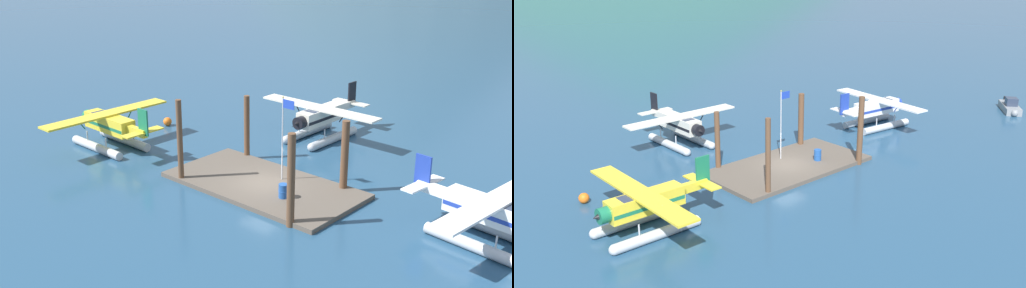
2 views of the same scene
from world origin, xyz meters
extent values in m
plane|color=navy|center=(0.00, 0.00, 0.00)|extent=(1200.00, 1200.00, 0.00)
cube|color=brown|center=(0.00, 0.00, 0.15)|extent=(12.66, 6.44, 0.30)
cylinder|color=brown|center=(-4.63, -2.91, 2.79)|extent=(0.37, 0.37, 5.58)
cylinder|color=brown|center=(4.77, -3.16, 2.75)|extent=(0.45, 0.45, 5.50)
cylinder|color=brown|center=(-4.35, 3.14, 2.34)|extent=(0.40, 0.40, 4.69)
cylinder|color=brown|center=(4.23, 2.82, 2.36)|extent=(0.48, 0.48, 4.71)
cylinder|color=silver|center=(0.47, 1.28, 3.04)|extent=(0.08, 0.08, 5.48)
cube|color=#1E3DB2|center=(0.92, 1.28, 5.43)|extent=(0.90, 0.03, 0.56)
sphere|color=gold|center=(0.47, 1.28, 5.83)|extent=(0.10, 0.10, 0.10)
cylinder|color=#1E4C99|center=(2.40, -0.91, 0.74)|extent=(0.58, 0.58, 0.88)
torus|color=#1E4C99|center=(2.40, -0.91, 0.74)|extent=(0.62, 0.62, 0.04)
sphere|color=orange|center=(-14.63, 4.42, 0.36)|extent=(0.72, 0.72, 0.72)
cylinder|color=#B7BABF|center=(-1.77, 10.27, 0.32)|extent=(0.67, 5.60, 0.64)
sphere|color=#B7BABF|center=(-1.79, 7.47, 0.32)|extent=(0.64, 0.64, 0.64)
cylinder|color=#B7BABF|center=(-4.27, 10.28, 0.32)|extent=(0.67, 5.60, 0.64)
sphere|color=#B7BABF|center=(-4.29, 7.48, 0.32)|extent=(0.64, 0.64, 0.64)
cylinder|color=#B7BABF|center=(-1.78, 9.07, 0.99)|extent=(0.10, 0.10, 0.70)
cylinder|color=#B7BABF|center=(-1.77, 11.47, 0.99)|extent=(0.10, 0.10, 0.70)
cylinder|color=#B7BABF|center=(-4.28, 9.08, 0.99)|extent=(0.10, 0.10, 0.70)
cylinder|color=#B7BABF|center=(-4.27, 11.48, 0.99)|extent=(0.10, 0.10, 0.70)
cube|color=silver|center=(-3.02, 10.27, 1.94)|extent=(1.27, 4.81, 1.20)
cube|color=black|center=(-3.02, 10.27, 1.84)|extent=(1.29, 4.71, 0.24)
cube|color=#283347|center=(-3.03, 9.19, 2.27)|extent=(1.06, 1.11, 0.56)
cube|color=silver|center=(-3.03, 9.97, 2.61)|extent=(10.41, 1.46, 0.14)
cylinder|color=black|center=(-0.83, 9.96, 2.27)|extent=(0.62, 0.08, 0.84)
cylinder|color=black|center=(-5.23, 9.99, 2.27)|extent=(0.62, 0.08, 0.84)
cylinder|color=black|center=(-3.04, 7.57, 1.94)|extent=(0.96, 0.61, 0.96)
cone|color=black|center=(-3.04, 7.12, 1.94)|extent=(0.36, 0.35, 0.36)
cube|color=silver|center=(-3.01, 13.52, 2.04)|extent=(0.45, 2.20, 0.56)
cube|color=black|center=(-3.00, 14.42, 2.89)|extent=(0.13, 1.00, 1.90)
cube|color=silver|center=(-3.00, 14.32, 2.14)|extent=(3.20, 0.82, 0.10)
cylinder|color=#B7BABF|center=(-13.61, -3.28, 0.32)|extent=(5.61, 0.71, 0.64)
sphere|color=#B7BABF|center=(-16.41, -3.24, 0.32)|extent=(0.64, 0.64, 0.64)
cylinder|color=#B7BABF|center=(-13.57, -0.78, 0.32)|extent=(5.61, 0.71, 0.64)
sphere|color=#B7BABF|center=(-16.37, -0.74, 0.32)|extent=(0.64, 0.64, 0.64)
cylinder|color=#B7BABF|center=(-14.81, -3.26, 0.99)|extent=(0.10, 0.10, 0.70)
cylinder|color=#B7BABF|center=(-12.41, -3.29, 0.99)|extent=(0.10, 0.10, 0.70)
cylinder|color=#B7BABF|center=(-14.77, -0.76, 0.99)|extent=(0.10, 0.10, 0.70)
cylinder|color=#B7BABF|center=(-12.37, -0.79, 0.99)|extent=(0.10, 0.10, 0.70)
cube|color=yellow|center=(-13.59, -2.03, 1.94)|extent=(4.82, 1.30, 1.20)
cube|color=#196B47|center=(-13.59, -2.03, 1.84)|extent=(4.72, 1.32, 0.24)
cube|color=#283347|center=(-14.67, -2.01, 2.27)|extent=(1.11, 1.07, 0.56)
cube|color=yellow|center=(-13.89, -2.02, 2.61)|extent=(1.54, 10.42, 0.14)
cylinder|color=#196B47|center=(-13.92, -4.22, 2.27)|extent=(0.09, 0.62, 0.84)
cylinder|color=#196B47|center=(-13.86, 0.18, 2.27)|extent=(0.09, 0.62, 0.84)
cylinder|color=#196B47|center=(-16.29, -1.99, 1.94)|extent=(0.61, 0.97, 0.96)
cone|color=black|center=(-16.74, -1.98, 1.94)|extent=(0.35, 0.36, 0.36)
cube|color=yellow|center=(-10.34, -2.07, 2.04)|extent=(2.21, 0.47, 0.56)
cube|color=#196B47|center=(-9.44, -2.08, 2.89)|extent=(1.00, 0.13, 1.90)
cube|color=yellow|center=(-9.54, -2.08, 2.14)|extent=(0.84, 3.21, 0.10)
cylinder|color=#B7BABF|center=(13.86, 3.45, 0.32)|extent=(5.64, 1.25, 0.64)
cylinder|color=#B7BABF|center=(13.58, 0.97, 0.32)|extent=(5.64, 1.25, 0.64)
cylinder|color=#B7BABF|center=(12.66, 3.59, 0.99)|extent=(0.10, 0.10, 0.70)
cylinder|color=#B7BABF|center=(14.77, 0.84, 0.99)|extent=(0.10, 0.10, 0.70)
cylinder|color=#B7BABF|center=(12.39, 1.10, 0.99)|extent=(0.10, 0.10, 0.70)
cube|color=white|center=(13.72, 2.21, 1.94)|extent=(4.91, 1.76, 1.20)
cube|color=#1E389E|center=(13.72, 2.21, 1.84)|extent=(4.81, 1.77, 0.24)
cube|color=#283347|center=(14.79, 2.09, 2.27)|extent=(1.21, 1.17, 0.56)
cube|color=white|center=(14.02, 2.18, 2.61)|extent=(2.53, 10.49, 0.14)
cylinder|color=#1E389E|center=(13.77, -0.01, 2.27)|extent=(0.15, 0.63, 0.84)
cube|color=white|center=(10.49, 2.57, 2.04)|extent=(2.24, 0.68, 0.56)
cube|color=#1E389E|center=(9.59, 2.67, 2.89)|extent=(1.01, 0.23, 1.90)
cube|color=white|center=(9.69, 2.66, 2.14)|extent=(1.15, 3.27, 0.10)
camera|label=1|loc=(24.46, -27.92, 16.00)|focal=43.92mm
camera|label=2|loc=(-28.94, -30.17, 16.30)|focal=40.43mm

